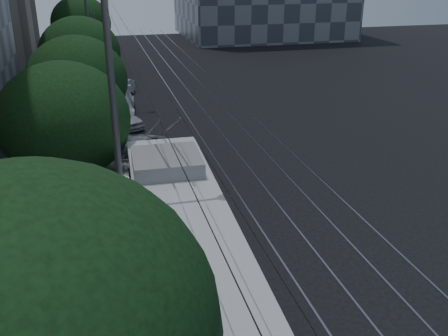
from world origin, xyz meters
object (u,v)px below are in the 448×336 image
car_white_a (121,116)px  car_white_c (120,89)px  trolleybus (184,254)px  streetlamp_far (94,17)px  car_white_b (118,104)px  car_white_d (109,65)px  streetlamp_near (129,112)px  pickup_silver (133,158)px

car_white_a → car_white_c: size_ratio=1.03×
trolleybus → car_white_a: 19.07m
streetlamp_far → car_white_b: bearing=-60.3°
car_white_c → car_white_d: size_ratio=1.05×
streetlamp_near → car_white_a: bearing=88.4°
pickup_silver → streetlamp_near: bearing=-72.5°
car_white_a → streetlamp_far: size_ratio=0.37×
streetlamp_near → streetlamp_far: 22.25m
car_white_b → streetlamp_far: 6.11m
streetlamp_far → car_white_d: bearing=85.4°
pickup_silver → car_white_b: pickup_silver is taller
car_white_d → trolleybus: bearing=-64.8°
car_white_a → car_white_b: bearing=67.3°
pickup_silver → car_white_d: 26.01m
trolleybus → car_white_b: (-0.76, 21.77, -1.02)m
pickup_silver → car_white_a: size_ratio=1.47×
car_white_d → streetlamp_near: 35.95m
car_white_a → car_white_b: size_ratio=0.74×
car_white_d → car_white_b: bearing=-65.9°
streetlamp_near → streetlamp_far: size_ratio=0.91×
streetlamp_far → trolleybus: bearing=-85.6°
trolleybus → car_white_c: bearing=92.7°
car_white_b → streetlamp_far: size_ratio=0.50×
car_white_d → streetlamp_far: streetlamp_far is taller
trolleybus → car_white_b: bearing=94.0°
pickup_silver → car_white_c: 15.82m
trolleybus → streetlamp_near: size_ratio=1.33×
car_white_b → car_white_c: car_white_b is taller
trolleybus → pickup_silver: bearing=95.5°
trolleybus → streetlamp_near: bearing=133.4°
car_white_b → streetlamp_far: (-1.07, 1.89, 5.71)m
pickup_silver → car_white_b: (-0.09, 10.82, -0.03)m
streetlamp_near → streetlamp_far: streetlamp_far is taller
trolleybus → streetlamp_near: (-1.25, 1.42, 4.18)m
car_white_d → streetlamp_far: (-1.07, -13.31, 5.87)m
car_white_a → streetlamp_near: (-0.49, -17.60, 5.30)m
car_white_c → car_white_d: bearing=111.5°
car_white_a → streetlamp_near: bearing=-114.3°
car_white_b → car_white_d: bearing=94.0°
car_white_c → car_white_d: 10.20m
car_white_c → car_white_b: bearing=-76.4°
car_white_c → car_white_d: car_white_c is taller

